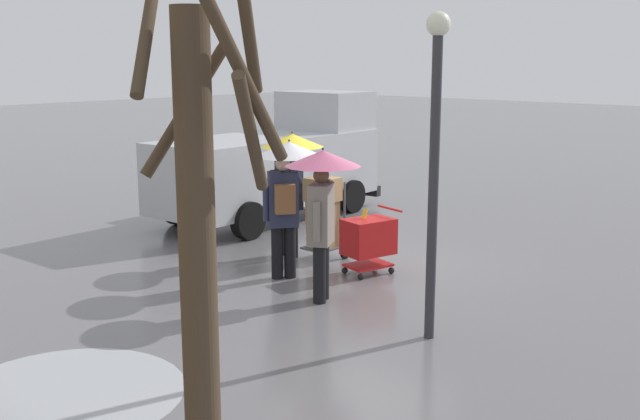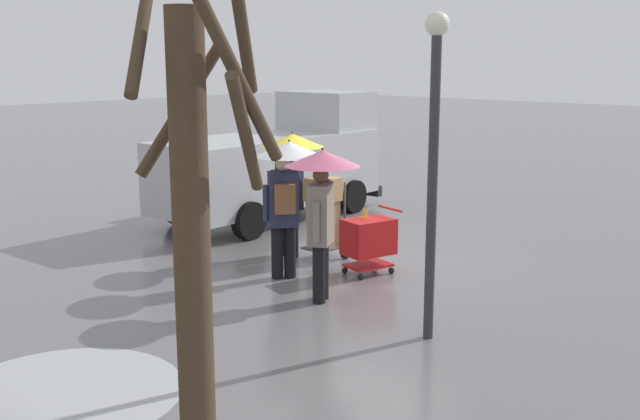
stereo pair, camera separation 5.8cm
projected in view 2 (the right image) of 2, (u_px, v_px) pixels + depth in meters
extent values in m
plane|color=slate|center=(369.00, 265.00, 12.41)|extent=(90.00, 90.00, 0.00)
cylinder|color=#ADAFB5|center=(62.00, 393.00, 7.66)|extent=(2.46, 2.46, 0.01)
cube|color=#B7BABF|center=(269.00, 169.00, 15.78)|extent=(2.17, 5.28, 1.40)
cube|color=#B7BABF|center=(326.00, 110.00, 17.00)|extent=(1.90, 1.47, 0.84)
cube|color=black|center=(345.00, 143.00, 17.71)|extent=(1.66, 0.13, 0.63)
cube|color=#232326|center=(346.00, 187.00, 17.95)|extent=(1.96, 0.24, 0.24)
cylinder|color=black|center=(286.00, 187.00, 17.75)|extent=(0.27, 0.73, 0.72)
cylinder|color=black|center=(353.00, 196.00, 16.54)|extent=(0.27, 0.73, 0.72)
cylinder|color=black|center=(180.00, 207.00, 15.31)|extent=(0.27, 0.73, 0.72)
cylinder|color=black|center=(249.00, 220.00, 14.09)|extent=(0.27, 0.73, 0.72)
cube|color=red|center=(369.00, 237.00, 11.79)|extent=(0.69, 0.87, 0.56)
cube|color=red|center=(368.00, 265.00, 11.88)|extent=(0.62, 0.78, 0.04)
cylinder|color=red|center=(390.00, 209.00, 11.94)|extent=(0.57, 0.18, 0.04)
sphere|color=black|center=(361.00, 277.00, 11.57)|extent=(0.10, 0.10, 0.10)
sphere|color=black|center=(345.00, 270.00, 11.90)|extent=(0.10, 0.10, 0.10)
sphere|color=black|center=(391.00, 271.00, 11.90)|extent=(0.10, 0.10, 0.10)
sphere|color=black|center=(375.00, 265.00, 12.24)|extent=(0.10, 0.10, 0.10)
cylinder|color=yellow|center=(360.00, 230.00, 11.78)|extent=(0.14, 0.29, 0.69)
cube|color=#515156|center=(323.00, 247.00, 12.69)|extent=(0.49, 0.61, 0.03)
cylinder|color=#515156|center=(345.00, 214.00, 12.64)|extent=(0.04, 0.04, 1.10)
cylinder|color=#515156|center=(325.00, 211.00, 12.94)|extent=(0.04, 0.04, 1.10)
cylinder|color=black|center=(345.00, 253.00, 12.76)|extent=(0.05, 0.20, 0.20)
cylinder|color=black|center=(325.00, 248.00, 13.08)|extent=(0.05, 0.20, 0.20)
cube|color=#A37F51|center=(323.00, 235.00, 12.65)|extent=(0.37, 0.41, 0.38)
cube|color=#A37F51|center=(323.00, 213.00, 12.57)|extent=(0.38, 0.46, 0.40)
cube|color=#A37F51|center=(323.00, 189.00, 12.49)|extent=(0.48, 0.50, 0.39)
cylinder|color=black|center=(286.00, 231.00, 12.98)|extent=(0.18, 0.18, 0.82)
cylinder|color=black|center=(293.00, 234.00, 12.82)|extent=(0.18, 0.18, 0.82)
cube|color=#282D47|center=(289.00, 185.00, 12.73)|extent=(0.48, 0.35, 0.84)
sphere|color=beige|center=(289.00, 153.00, 12.63)|extent=(0.22, 0.22, 0.22)
cylinder|color=#282D47|center=(280.00, 186.00, 12.94)|extent=(0.10, 0.10, 0.55)
cylinder|color=#282D47|center=(297.00, 173.00, 12.56)|extent=(0.15, 0.31, 0.50)
cylinder|color=#333338|center=(293.00, 163.00, 12.58)|extent=(0.02, 0.02, 0.86)
cone|color=yellow|center=(292.00, 140.00, 12.51)|extent=(1.04, 1.04, 0.22)
sphere|color=#333338|center=(292.00, 132.00, 12.48)|extent=(0.04, 0.04, 0.04)
cube|color=black|center=(280.00, 184.00, 12.61)|extent=(0.32, 0.21, 0.44)
cylinder|color=black|center=(277.00, 252.00, 11.59)|extent=(0.18, 0.18, 0.82)
cylinder|color=black|center=(290.00, 252.00, 11.63)|extent=(0.18, 0.18, 0.82)
cube|color=#282D47|center=(283.00, 199.00, 11.44)|extent=(0.49, 0.52, 0.84)
sphere|color=beige|center=(283.00, 164.00, 11.33)|extent=(0.22, 0.22, 0.22)
cylinder|color=#282D47|center=(266.00, 203.00, 11.40)|extent=(0.10, 0.10, 0.55)
cylinder|color=#282D47|center=(294.00, 184.00, 11.45)|extent=(0.30, 0.26, 0.50)
cylinder|color=#333338|center=(289.00, 174.00, 11.39)|extent=(0.02, 0.02, 0.86)
cone|color=white|center=(289.00, 149.00, 11.31)|extent=(1.04, 1.04, 0.22)
sphere|color=#333338|center=(289.00, 140.00, 11.28)|extent=(0.04, 0.04, 0.04)
cube|color=brown|center=(285.00, 199.00, 11.24)|extent=(0.31, 0.34, 0.44)
cylinder|color=black|center=(319.00, 274.00, 10.42)|extent=(0.18, 0.18, 0.82)
cylinder|color=black|center=(322.00, 270.00, 10.61)|extent=(0.18, 0.18, 0.82)
cube|color=slate|center=(321.00, 214.00, 10.35)|extent=(0.45, 0.52, 0.84)
sphere|color=brown|center=(321.00, 175.00, 10.24)|extent=(0.22, 0.22, 0.22)
cylinder|color=slate|center=(316.00, 222.00, 10.11)|extent=(0.10, 0.10, 0.55)
cylinder|color=slate|center=(322.00, 196.00, 10.48)|extent=(0.31, 0.23, 0.50)
cylinder|color=#333338|center=(322.00, 186.00, 10.37)|extent=(0.02, 0.02, 0.86)
cone|color=#E0668E|center=(322.00, 158.00, 10.30)|extent=(1.04, 1.04, 0.22)
sphere|color=#333338|center=(322.00, 149.00, 10.27)|extent=(0.04, 0.04, 0.04)
cylinder|color=#423323|center=(194.00, 299.00, 4.84)|extent=(0.24, 0.24, 3.66)
cylinder|color=#423323|center=(239.00, 81.00, 4.38)|extent=(0.26, 0.84, 1.03)
cylinder|color=#423323|center=(240.00, 13.00, 4.46)|extent=(0.51, 0.64, 0.98)
cylinder|color=#423323|center=(141.00, 36.00, 4.53)|extent=(0.44, 0.51, 0.74)
cylinder|color=#423323|center=(180.00, 111.00, 4.86)|extent=(0.36, 0.57, 0.86)
cylinder|color=#423323|center=(246.00, 135.00, 4.60)|extent=(0.52, 0.68, 0.80)
cylinder|color=#2D2D33|center=(432.00, 192.00, 8.84)|extent=(0.12, 0.12, 3.60)
sphere|color=#EAEACC|center=(437.00, 24.00, 8.45)|extent=(0.28, 0.28, 0.28)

